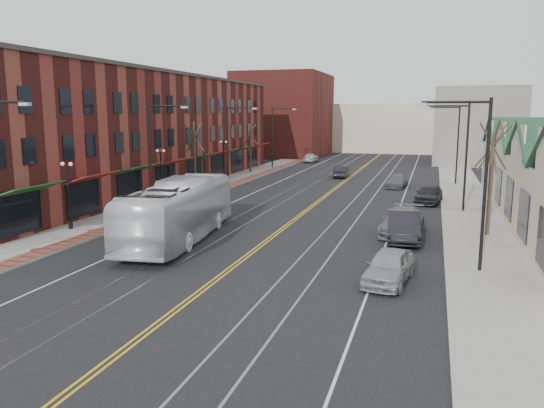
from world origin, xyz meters
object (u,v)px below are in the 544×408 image
Objects in this scene: transit_bus at (179,211)px; parked_suv at (160,216)px; parked_car_a at (389,266)px; parked_car_d at (429,194)px; parked_car_b at (403,226)px; parked_car_c at (402,222)px.

transit_bus is 3.65m from parked_suv.
parked_car_a is 0.93× the size of parked_car_d.
parked_car_b is at bearing -170.14° from transit_bus.
parked_car_c is (0.00, 9.95, 0.05)m from parked_car_a.
parked_suv is 16.58m from parked_car_a.
parked_suv is 1.15× the size of parked_car_b.
parked_car_b is 1.71m from parked_car_c.
parked_car_a is (15.09, -6.88, -0.09)m from parked_suv.
transit_bus reaches higher than parked_car_c.
parked_car_a is at bearing 153.57° from transit_bus.
parked_car_b is (12.67, 3.78, -0.91)m from transit_bus.
parked_car_c is (15.09, 3.08, -0.04)m from parked_suv.
transit_bus is at bearing 142.77° from parked_suv.
transit_bus reaches higher than parked_suv.
parked_car_b is 0.95× the size of parked_car_c.
transit_bus reaches higher than parked_car_a.
transit_bus reaches higher than parked_car_d.
transit_bus is at bearing 167.85° from parked_car_a.
parked_car_d is at bearing 80.28° from parked_car_b.
transit_bus is at bearing -121.10° from parked_car_d.
parked_suv is at bearing 163.05° from parked_car_a.
parked_suv is at bearing -179.27° from parked_car_b.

